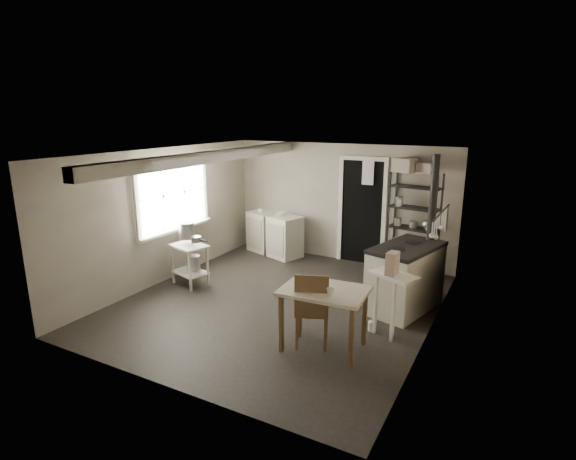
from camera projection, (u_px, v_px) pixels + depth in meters
The scene contains 31 objects.
floor at pixel (279, 303), 6.98m from camera, with size 5.00×5.00×0.00m, color black.
ceiling at pixel (278, 153), 6.40m from camera, with size 5.00×5.00×0.00m, color beige.
wall_back at pixel (341, 203), 8.82m from camera, with size 4.50×0.02×2.30m, color #A89F8F.
wall_front at pixel (158, 286), 4.55m from camera, with size 4.50×0.02×2.30m, color #A89F8F.
wall_left at pixel (164, 216), 7.71m from camera, with size 0.02×5.00×2.30m, color #A89F8F.
wall_right at pixel (434, 253), 5.66m from camera, with size 0.02×5.00×2.30m, color #A89F8F.
window at pixel (173, 194), 7.78m from camera, with size 0.12×1.76×1.28m, color silver, non-canonical shape.
doorway at pixel (362, 213), 8.63m from camera, with size 0.96×0.10×2.08m, color silver, non-canonical shape.
ceiling_beam at pixel (211, 157), 6.97m from camera, with size 0.18×5.00×0.18m, color silver, non-canonical shape.
wallpaper_panel at pixel (433, 252), 5.67m from camera, with size 0.01×5.00×2.30m, color beige, non-canonical shape.
utensil_rail at pixel (440, 212), 6.10m from camera, with size 0.06×1.20×0.44m, color #A5A6A8, non-canonical shape.
prep_table at pixel (190, 262), 7.63m from camera, with size 0.62×0.44×0.70m, color silver, non-canonical shape.
stockpot at pixel (186, 231), 7.56m from camera, with size 0.26×0.26×0.28m, color #A5A6A8.
saucepan at pixel (196, 239), 7.36m from camera, with size 0.17×0.17×0.10m, color #A5A6A8.
bucket at pixel (194, 262), 7.67m from camera, with size 0.22×0.22×0.24m, color #A5A6A8.
base_cabinets at pixel (274, 232), 9.32m from camera, with size 1.28×0.55×0.84m, color beige, non-canonical shape.
mixing_bowl at pixel (280, 210), 9.11m from camera, with size 0.31×0.31×0.08m, color white.
counter_cup at pixel (260, 208), 9.29m from camera, with size 0.11×0.11×0.09m, color white.
shelf_rack at pixel (413, 224), 7.99m from camera, with size 0.88×0.34×1.86m, color black, non-canonical shape.
shelf_jar at pixel (399, 200), 7.97m from camera, with size 0.08×0.08×0.17m, color white.
storage_box_a at pixel (405, 163), 7.81m from camera, with size 0.35×0.31×0.24m, color beige.
storage_box_b at pixel (426, 165), 7.68m from camera, with size 0.27×0.25×0.17m, color beige.
stove at pixel (405, 281), 6.67m from camera, with size 0.69×1.25×0.98m, color beige, non-canonical shape.
stovepipe at pixel (433, 200), 6.71m from camera, with size 0.11×0.11×1.46m, color black, non-canonical shape.
side_ledge at pixel (392, 310), 5.70m from camera, with size 0.60×0.32×0.92m, color silver, non-canonical shape.
oats_box at pixel (392, 267), 5.53m from camera, with size 0.12×0.19×0.29m, color beige.
work_table at pixel (324, 320), 5.55m from camera, with size 1.03×0.72×0.78m, color beige, non-canonical shape.
table_cup at pixel (330, 294), 5.24m from camera, with size 0.10×0.10×0.09m, color white.
chair at pixel (312, 309), 5.61m from camera, with size 0.41×0.43×1.00m, color brown, non-canonical shape.
flour_sack at pixel (391, 268), 7.83m from camera, with size 0.40×0.34×0.48m, color silver.
floor_crock at pixel (372, 325), 6.06m from camera, with size 0.11×0.11×0.13m, color white.
Camera 1 is at (3.17, -5.64, 2.85)m, focal length 28.00 mm.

